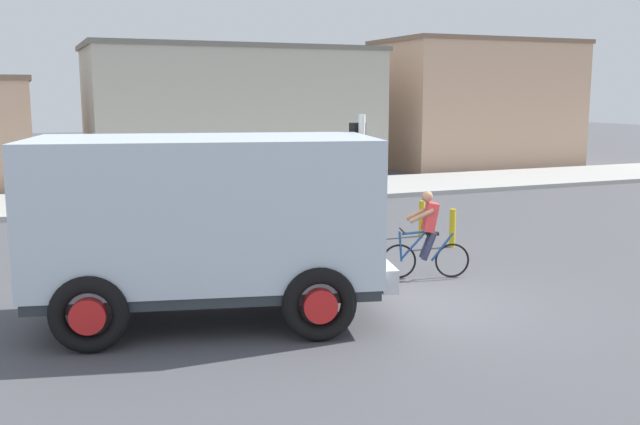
# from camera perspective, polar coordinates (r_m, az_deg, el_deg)

# --- Properties ---
(ground_plane) EXTENTS (120.00, 120.00, 0.00)m
(ground_plane) POSITION_cam_1_polar(r_m,az_deg,el_deg) (12.83, 7.07, -6.80)
(ground_plane) COLOR #4C4C51
(sidewalk_far) EXTENTS (80.00, 5.00, 0.16)m
(sidewalk_far) POSITION_cam_1_polar(r_m,az_deg,el_deg) (25.21, -8.30, 1.36)
(sidewalk_far) COLOR #ADADA8
(sidewalk_far) RESTS_ON ground
(truck_foreground) EXTENTS (5.85, 3.76, 2.90)m
(truck_foreground) POSITION_cam_1_polar(r_m,az_deg,el_deg) (11.38, -8.91, -0.31)
(truck_foreground) COLOR silver
(truck_foreground) RESTS_ON ground
(cyclist) EXTENTS (1.65, 0.69, 1.72)m
(cyclist) POSITION_cam_1_polar(r_m,az_deg,el_deg) (14.11, 8.45, -1.73)
(cyclist) COLOR black
(cyclist) RESTS_ON ground
(traffic_light_pole) EXTENTS (0.24, 0.43, 3.20)m
(traffic_light_pole) POSITION_cam_1_polar(r_m,az_deg,el_deg) (12.86, 3.14, 2.70)
(traffic_light_pole) COLOR red
(traffic_light_pole) RESTS_ON ground
(car_red_near) EXTENTS (4.07, 2.00, 1.60)m
(car_red_near) POSITION_cam_1_polar(r_m,az_deg,el_deg) (18.75, -7.02, 0.90)
(car_red_near) COLOR #234C9E
(car_red_near) RESTS_ON ground
(pedestrian_near_kerb) EXTENTS (0.34, 0.22, 1.62)m
(pedestrian_near_kerb) POSITION_cam_1_polar(r_m,az_deg,el_deg) (20.06, -13.73, 1.34)
(pedestrian_near_kerb) COLOR #2D334C
(pedestrian_near_kerb) RESTS_ON ground
(bollard_near) EXTENTS (0.14, 0.14, 0.90)m
(bollard_near) POSITION_cam_1_polar(r_m,az_deg,el_deg) (17.15, 10.42, -1.22)
(bollard_near) COLOR gold
(bollard_near) RESTS_ON ground
(bollard_far) EXTENTS (0.14, 0.14, 0.90)m
(bollard_far) POSITION_cam_1_polar(r_m,az_deg,el_deg) (18.32, 8.04, -0.48)
(bollard_far) COLOR gold
(bollard_far) RESTS_ON ground
(building_mid_block) EXTENTS (12.15, 5.67, 5.51)m
(building_mid_block) POSITION_cam_1_polar(r_m,az_deg,el_deg) (31.14, -6.82, 7.86)
(building_mid_block) COLOR #B2AD9E
(building_mid_block) RESTS_ON ground
(building_corner_right) EXTENTS (9.47, 5.56, 6.11)m
(building_corner_right) POSITION_cam_1_polar(r_m,az_deg,el_deg) (36.68, 12.23, 8.40)
(building_corner_right) COLOR tan
(building_corner_right) RESTS_ON ground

